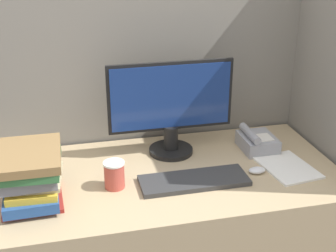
{
  "coord_description": "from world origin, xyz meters",
  "views": [
    {
      "loc": [
        -0.36,
        -1.32,
        1.69
      ],
      "look_at": [
        0.05,
        0.41,
        0.92
      ],
      "focal_mm": 50.0,
      "sensor_mm": 36.0,
      "label": 1
    }
  ],
  "objects_px": {
    "monitor": "(171,109)",
    "mouse": "(257,170)",
    "keyboard": "(194,180)",
    "desk_telephone": "(257,142)",
    "coffee_cup": "(114,175)",
    "book_stack": "(31,176)"
  },
  "relations": [
    {
      "from": "monitor",
      "to": "book_stack",
      "type": "distance_m",
      "value": 0.68
    },
    {
      "from": "keyboard",
      "to": "book_stack",
      "type": "distance_m",
      "value": 0.64
    },
    {
      "from": "desk_telephone",
      "to": "coffee_cup",
      "type": "bearing_deg",
      "value": -164.52
    },
    {
      "from": "monitor",
      "to": "mouse",
      "type": "xyz_separation_m",
      "value": [
        0.31,
        -0.28,
        -0.2
      ]
    },
    {
      "from": "keyboard",
      "to": "book_stack",
      "type": "relative_size",
      "value": 1.45
    },
    {
      "from": "monitor",
      "to": "desk_telephone",
      "type": "xyz_separation_m",
      "value": [
        0.4,
        -0.06,
        -0.18
      ]
    },
    {
      "from": "monitor",
      "to": "desk_telephone",
      "type": "bearing_deg",
      "value": -9.08
    },
    {
      "from": "keyboard",
      "to": "desk_telephone",
      "type": "bearing_deg",
      "value": 31.88
    },
    {
      "from": "monitor",
      "to": "mouse",
      "type": "height_order",
      "value": "monitor"
    },
    {
      "from": "mouse",
      "to": "desk_telephone",
      "type": "height_order",
      "value": "desk_telephone"
    },
    {
      "from": "mouse",
      "to": "monitor",
      "type": "bearing_deg",
      "value": 138.32
    },
    {
      "from": "coffee_cup",
      "to": "book_stack",
      "type": "relative_size",
      "value": 0.37
    },
    {
      "from": "mouse",
      "to": "coffee_cup",
      "type": "distance_m",
      "value": 0.6
    },
    {
      "from": "keyboard",
      "to": "coffee_cup",
      "type": "relative_size",
      "value": 3.96
    },
    {
      "from": "keyboard",
      "to": "mouse",
      "type": "distance_m",
      "value": 0.28
    },
    {
      "from": "keyboard",
      "to": "book_stack",
      "type": "xyz_separation_m",
      "value": [
        -0.63,
        0.01,
        0.09
      ]
    },
    {
      "from": "coffee_cup",
      "to": "mouse",
      "type": "bearing_deg",
      "value": -2.03
    },
    {
      "from": "monitor",
      "to": "keyboard",
      "type": "height_order",
      "value": "monitor"
    },
    {
      "from": "book_stack",
      "to": "keyboard",
      "type": "bearing_deg",
      "value": -1.31
    },
    {
      "from": "monitor",
      "to": "keyboard",
      "type": "xyz_separation_m",
      "value": [
        0.03,
        -0.29,
        -0.21
      ]
    },
    {
      "from": "monitor",
      "to": "mouse",
      "type": "relative_size",
      "value": 7.75
    },
    {
      "from": "keyboard",
      "to": "desk_telephone",
      "type": "xyz_separation_m",
      "value": [
        0.37,
        0.23,
        0.03
      ]
    }
  ]
}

